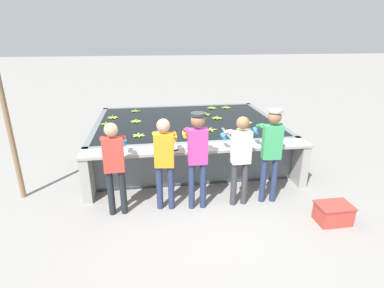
# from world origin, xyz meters

# --- Properties ---
(ground_plane) EXTENTS (80.00, 80.00, 0.00)m
(ground_plane) POSITION_xyz_m (0.00, 0.00, 0.00)
(ground_plane) COLOR gray
(ground_plane) RESTS_ON ground
(wash_tank) EXTENTS (4.33, 3.28, 0.91)m
(wash_tank) POSITION_xyz_m (-0.00, 2.08, 0.45)
(wash_tank) COLOR slate
(wash_tank) RESTS_ON ground
(work_ledge) EXTENTS (4.33, 0.45, 0.91)m
(work_ledge) POSITION_xyz_m (0.00, 0.23, 0.64)
(work_ledge) COLOR #9E9E99
(work_ledge) RESTS_ON ground
(worker_0) EXTENTS (0.42, 0.71, 1.61)m
(worker_0) POSITION_xyz_m (-1.49, -0.32, 0.96)
(worker_0) COLOR #1E2328
(worker_0) RESTS_ON ground
(worker_1) EXTENTS (0.46, 0.73, 1.63)m
(worker_1) POSITION_xyz_m (-0.68, -0.28, 0.97)
(worker_1) COLOR navy
(worker_1) RESTS_ON ground
(worker_2) EXTENTS (0.41, 0.72, 1.72)m
(worker_2) POSITION_xyz_m (-0.13, -0.34, 1.05)
(worker_2) COLOR navy
(worker_2) RESTS_ON ground
(worker_3) EXTENTS (0.42, 0.72, 1.63)m
(worker_3) POSITION_xyz_m (0.62, -0.32, 0.97)
(worker_3) COLOR #38383D
(worker_3) RESTS_ON ground
(worker_4) EXTENTS (0.45, 0.74, 1.72)m
(worker_4) POSITION_xyz_m (1.17, -0.31, 1.05)
(worker_4) COLOR navy
(worker_4) RESTS_ON ground
(banana_bunch_floating_0) EXTENTS (0.28, 0.28, 0.08)m
(banana_bunch_floating_0) POSITION_xyz_m (-1.79, 2.57, 0.92)
(banana_bunch_floating_0) COLOR #93BC3D
(banana_bunch_floating_0) RESTS_ON wash_tank
(banana_bunch_floating_1) EXTENTS (0.27, 0.28, 0.08)m
(banana_bunch_floating_1) POSITION_xyz_m (1.29, 3.21, 0.92)
(banana_bunch_floating_1) COLOR #75A333
(banana_bunch_floating_1) RESTS_ON wash_tank
(banana_bunch_floating_2) EXTENTS (0.28, 0.28, 0.08)m
(banana_bunch_floating_2) POSITION_xyz_m (1.12, 1.14, 0.92)
(banana_bunch_floating_2) COLOR #9EC642
(banana_bunch_floating_2) RESTS_ON wash_tank
(banana_bunch_floating_3) EXTENTS (0.28, 0.28, 0.08)m
(banana_bunch_floating_3) POSITION_xyz_m (-1.89, 2.00, 0.92)
(banana_bunch_floating_3) COLOR #8CB738
(banana_bunch_floating_3) RESTS_ON wash_tank
(banana_bunch_floating_4) EXTENTS (0.28, 0.28, 0.08)m
(banana_bunch_floating_4) POSITION_xyz_m (-1.21, 2.13, 0.92)
(banana_bunch_floating_4) COLOR #93BC3D
(banana_bunch_floating_4) RESTS_ON wash_tank
(banana_bunch_floating_5) EXTENTS (0.27, 0.28, 0.08)m
(banana_bunch_floating_5) POSITION_xyz_m (-1.13, 1.05, 0.92)
(banana_bunch_floating_5) COLOR #9EC642
(banana_bunch_floating_5) RESTS_ON wash_tank
(banana_bunch_floating_6) EXTENTS (0.27, 0.28, 0.08)m
(banana_bunch_floating_6) POSITION_xyz_m (-1.25, 3.17, 0.92)
(banana_bunch_floating_6) COLOR #75A333
(banana_bunch_floating_6) RESTS_ON wash_tank
(banana_bunch_floating_7) EXTENTS (0.28, 0.28, 0.08)m
(banana_bunch_floating_7) POSITION_xyz_m (0.88, 3.23, 0.92)
(banana_bunch_floating_7) COLOR #7FAD33
(banana_bunch_floating_7) RESTS_ON wash_tank
(banana_bunch_floating_8) EXTENTS (0.27, 0.27, 0.08)m
(banana_bunch_floating_8) POSITION_xyz_m (0.57, 2.54, 0.92)
(banana_bunch_floating_8) COLOR #7FAD33
(banana_bunch_floating_8) RESTS_ON wash_tank
(banana_bunch_floating_9) EXTENTS (0.28, 0.28, 0.08)m
(banana_bunch_floating_9) POSITION_xyz_m (0.78, 2.14, 0.92)
(banana_bunch_floating_9) COLOR #75A333
(banana_bunch_floating_9) RESTS_ON wash_tank
(banana_bunch_floating_10) EXTENTS (0.27, 0.28, 0.08)m
(banana_bunch_floating_10) POSITION_xyz_m (1.71, 1.27, 0.92)
(banana_bunch_floating_10) COLOR #8CB738
(banana_bunch_floating_10) RESTS_ON wash_tank
(banana_bunch_floating_11) EXTENTS (0.28, 0.28, 0.08)m
(banana_bunch_floating_11) POSITION_xyz_m (0.43, 1.20, 0.92)
(banana_bunch_floating_11) COLOR #8CB738
(banana_bunch_floating_11) RESTS_ON wash_tank
(banana_bunch_floating_12) EXTENTS (0.28, 0.28, 0.08)m
(banana_bunch_floating_12) POSITION_xyz_m (1.39, 1.65, 0.92)
(banana_bunch_floating_12) COLOR #93BC3D
(banana_bunch_floating_12) RESTS_ON wash_tank
(banana_bunch_ledge_0) EXTENTS (0.28, 0.27, 0.08)m
(banana_bunch_ledge_0) POSITION_xyz_m (0.83, 0.21, 0.93)
(banana_bunch_ledge_0) COLOR #93BC3D
(banana_bunch_ledge_0) RESTS_ON work_ledge
(banana_bunch_ledge_1) EXTENTS (0.28, 0.28, 0.08)m
(banana_bunch_ledge_1) POSITION_xyz_m (1.51, 0.31, 0.93)
(banana_bunch_ledge_1) COLOR #9EC642
(banana_bunch_ledge_1) RESTS_ON work_ledge
(knife_0) EXTENTS (0.29, 0.24, 0.02)m
(knife_0) POSITION_xyz_m (0.09, 0.17, 0.92)
(knife_0) COLOR silver
(knife_0) RESTS_ON work_ledge
(knife_1) EXTENTS (0.33, 0.16, 0.02)m
(knife_1) POSITION_xyz_m (-0.39, 0.15, 0.92)
(knife_1) COLOR silver
(knife_1) RESTS_ON work_ledge
(crate) EXTENTS (0.55, 0.39, 0.32)m
(crate) POSITION_xyz_m (1.97, -1.13, 0.16)
(crate) COLOR #B73D33
(crate) RESTS_ON ground
(support_post_left) EXTENTS (0.09, 0.09, 3.20)m
(support_post_left) POSITION_xyz_m (-3.31, 0.48, 1.60)
(support_post_left) COLOR #846647
(support_post_left) RESTS_ON ground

